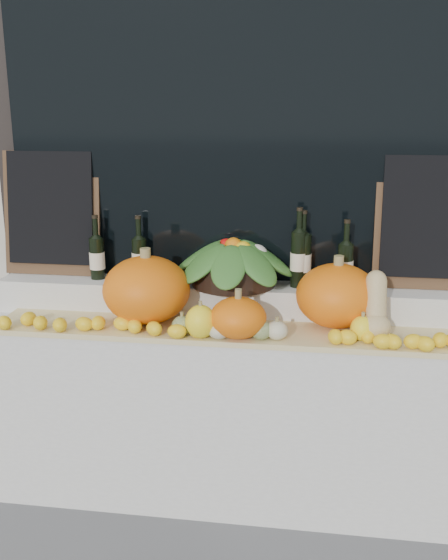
{
  "coord_description": "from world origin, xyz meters",
  "views": [
    {
      "loc": [
        0.39,
        -1.21,
        1.87
      ],
      "look_at": [
        0.0,
        1.45,
        1.12
      ],
      "focal_mm": 40.0,
      "sensor_mm": 36.0,
      "label": 1
    }
  ],
  "objects_px": {
    "pumpkin_right": "(337,296)",
    "wine_bottle_tall": "(303,259)",
    "produce_bowl": "(233,261)",
    "pumpkin_left": "(147,290)",
    "butternut_squash": "(376,309)"
  },
  "relations": [
    {
      "from": "pumpkin_right",
      "to": "produce_bowl",
      "type": "relative_size",
      "value": 0.6
    },
    {
      "from": "pumpkin_left",
      "to": "wine_bottle_tall",
      "type": "distance_m",
      "value": 0.75
    },
    {
      "from": "pumpkin_right",
      "to": "pumpkin_left",
      "type": "bearing_deg",
      "value": -175.58
    },
    {
      "from": "produce_bowl",
      "to": "wine_bottle_tall",
      "type": "bearing_deg",
      "value": 5.38
    },
    {
      "from": "pumpkin_right",
      "to": "butternut_squash",
      "type": "bearing_deg",
      "value": -37.49
    },
    {
      "from": "butternut_squash",
      "to": "produce_bowl",
      "type": "bearing_deg",
      "value": 157.74
    },
    {
      "from": "pumpkin_right",
      "to": "produce_bowl",
      "type": "xyz_separation_m",
      "value": [
        -0.49,
        0.14,
        0.11
      ]
    },
    {
      "from": "pumpkin_left",
      "to": "produce_bowl",
      "type": "bearing_deg",
      "value": 29.26
    },
    {
      "from": "pumpkin_right",
      "to": "wine_bottle_tall",
      "type": "bearing_deg",
      "value": 133.09
    },
    {
      "from": "produce_bowl",
      "to": "wine_bottle_tall",
      "type": "distance_m",
      "value": 0.33
    },
    {
      "from": "wine_bottle_tall",
      "to": "butternut_squash",
      "type": "bearing_deg",
      "value": -42.58
    },
    {
      "from": "butternut_squash",
      "to": "produce_bowl",
      "type": "height_order",
      "value": "produce_bowl"
    },
    {
      "from": "pumpkin_right",
      "to": "wine_bottle_tall",
      "type": "xyz_separation_m",
      "value": [
        -0.16,
        0.17,
        0.12
      ]
    },
    {
      "from": "pumpkin_left",
      "to": "produce_bowl",
      "type": "height_order",
      "value": "produce_bowl"
    },
    {
      "from": "butternut_squash",
      "to": "wine_bottle_tall",
      "type": "distance_m",
      "value": 0.46
    }
  ]
}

